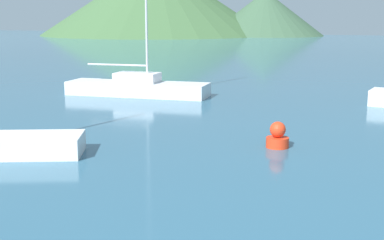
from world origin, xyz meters
The scene contains 3 objects.
sailboat_inner centered at (-8.34, 24.74, 0.50)m, with size 7.89×2.91×10.06m.
buoy_marker centered at (1.50, 16.44, 0.35)m, with size 0.75×0.75×0.86m.
hill_central centered at (-25.44, 110.27, 4.59)m, with size 24.46×24.46×9.18m.
Camera 1 is at (5.69, -0.32, 4.27)m, focal length 50.00 mm.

